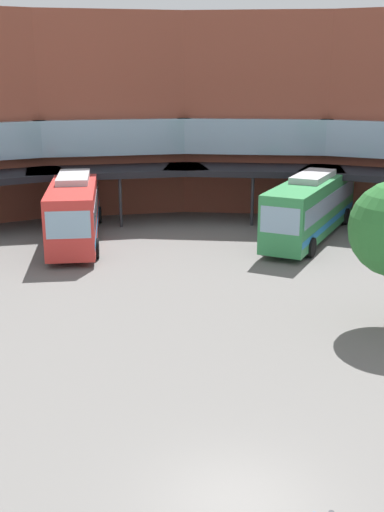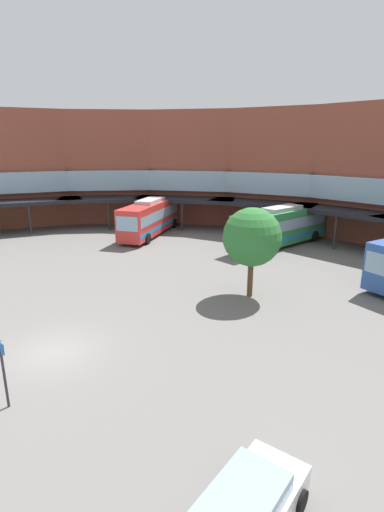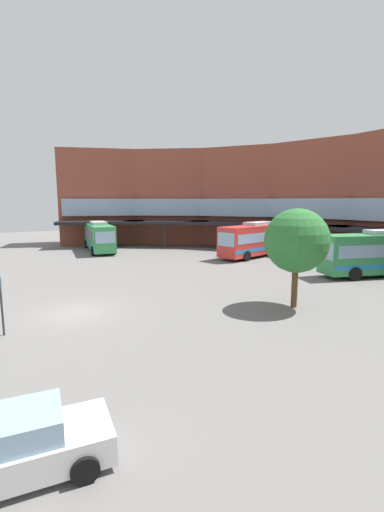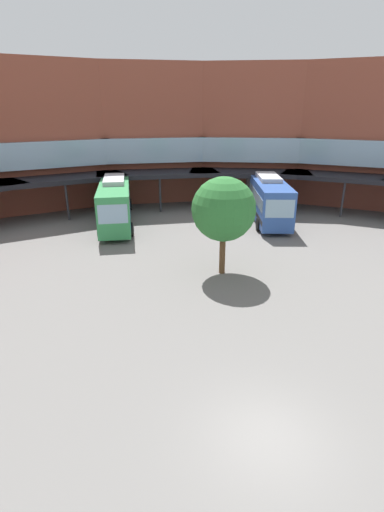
# 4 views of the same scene
# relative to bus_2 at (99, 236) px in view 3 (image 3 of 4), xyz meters

# --- Properties ---
(ground_plane) EXTENTS (119.25, 119.25, 0.00)m
(ground_plane) POSITION_rel_bus_2_xyz_m (24.13, -8.57, -1.90)
(ground_plane) COLOR slate
(station_building) EXTENTS (74.75, 33.76, 13.61)m
(station_building) POSITION_rel_bus_2_xyz_m (24.13, 16.06, 4.66)
(station_building) COLOR brown
(station_building) RESTS_ON ground
(bus_2) EXTENTS (10.90, 4.12, 3.76)m
(bus_2) POSITION_rel_bus_2_xyz_m (0.00, 0.00, 0.00)
(bus_2) COLOR #338C4C
(bus_2) RESTS_ON ground
(bus_3) EXTENTS (5.18, 12.41, 3.96)m
(bus_3) POSITION_rel_bus_2_xyz_m (13.66, 14.80, 0.10)
(bus_3) COLOR red
(bus_3) RESTS_ON ground
(parked_car) EXTENTS (2.46, 4.60, 1.53)m
(parked_car) POSITION_rel_bus_2_xyz_m (35.68, -12.76, -1.16)
(parked_car) COLOR silver
(parked_car) RESTS_ON ground
(plaza_tree) EXTENTS (3.78, 3.78, 5.93)m
(plaza_tree) POSITION_rel_bus_2_xyz_m (29.83, 2.92, 2.11)
(plaza_tree) COLOR brown
(plaza_tree) RESTS_ON ground
(stop_sign_post) EXTENTS (0.59, 0.17, 2.86)m
(stop_sign_post) POSITION_rel_bus_2_xyz_m (25.80, -12.35, -0.16)
(stop_sign_post) COLOR #2D2D33
(stop_sign_post) RESTS_ON ground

